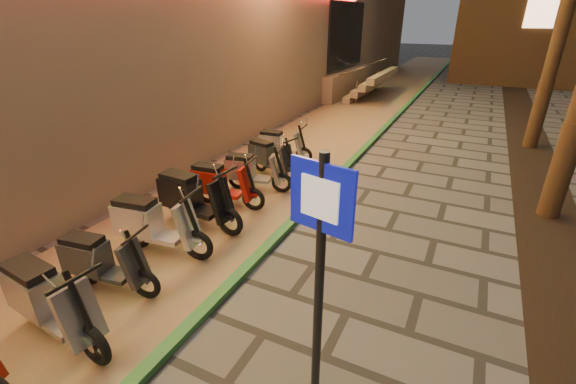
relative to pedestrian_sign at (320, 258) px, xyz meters
The scene contains 12 objects.
parking_strip 9.73m from the pedestrian_sign, 111.67° to the left, with size 3.40×60.00×0.01m, color #8C7251.
green_curb 9.24m from the pedestrian_sign, 101.65° to the left, with size 0.18×60.00×0.10m, color #296D32.
planting_strip 5.04m from the pedestrian_sign, 55.55° to the left, with size 1.20×40.00×0.02m, color black.
pedestrian_sign is the anchor object (origin of this frame).
scooter_4 3.56m from the pedestrian_sign, 169.69° to the right, with size 1.77×0.64×1.24m.
scooter_5 3.75m from the pedestrian_sign, behind, with size 1.55×0.64×1.09m.
scooter_6 4.00m from the pedestrian_sign, 158.33° to the left, with size 1.78×0.73×1.25m.
scooter_7 4.48m from the pedestrian_sign, 145.23° to the left, with size 1.84×0.64×1.30m.
scooter_8 5.07m from the pedestrian_sign, 136.57° to the left, with size 1.63×0.63×1.14m.
scooter_9 5.66m from the pedestrian_sign, 128.05° to the left, with size 1.54×0.75×1.09m.
scooter_10 6.54m from the pedestrian_sign, 123.00° to the left, with size 1.53×0.73×1.08m.
scooter_11 7.50m from the pedestrian_sign, 120.15° to the left, with size 1.52×0.56×1.07m.
Camera 1 is at (1.92, -1.51, 3.70)m, focal length 24.00 mm.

